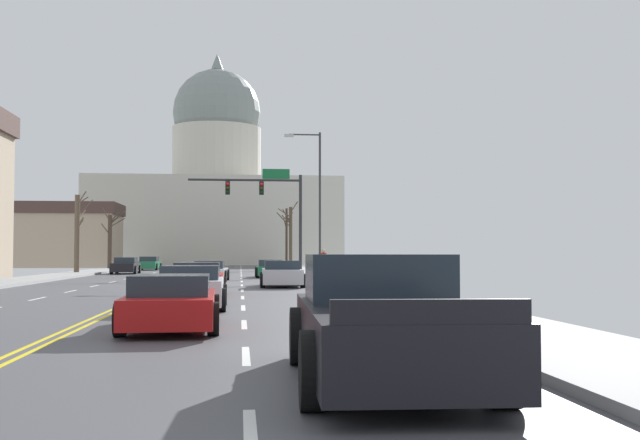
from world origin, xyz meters
name	(u,v)px	position (x,y,z in m)	size (l,w,h in m)	color
ground	(175,283)	(0.00, 0.00, 0.02)	(20.00, 180.00, 0.20)	#48484D
signal_gantry	(270,199)	(5.46, 12.73, 5.33)	(7.91, 0.41, 7.32)	#28282D
street_lamp_right	(316,192)	(7.94, 5.30, 5.26)	(2.23, 0.24, 8.76)	#333338
capitol_building	(216,198)	(0.00, 70.17, 9.52)	(34.05, 21.64, 30.38)	beige
sedan_near_00	(270,269)	(5.37, 9.45, 0.54)	(1.94, 4.42, 1.14)	#1E7247
sedan_near_01	(210,272)	(1.76, 2.48, 0.54)	(2.08, 4.50, 1.14)	silver
sedan_near_02	(282,274)	(5.35, -4.98, 0.57)	(2.09, 4.36, 1.22)	silver
sedan_near_03	(198,280)	(1.85, -12.16, 0.57)	(2.06, 4.62, 1.22)	#B71414
sedan_near_04	(191,288)	(2.04, -19.16, 0.58)	(2.00, 4.23, 1.22)	silver
sedan_near_05	(172,303)	(2.01, -25.06, 0.53)	(2.03, 4.64, 1.13)	#B71414
pickup_truck_near_06	(383,324)	(5.15, -31.83, 0.70)	(2.33, 5.41, 1.54)	black
sedan_oncoming_00	(126,266)	(-5.30, 19.38, 0.60)	(1.98, 4.48, 1.25)	black
sedan_oncoming_01	(149,264)	(-5.06, 32.55, 0.58)	(2.07, 4.41, 1.26)	#1E7247
flank_building_00	(62,235)	(-16.31, 47.30, 3.60)	(12.64, 8.55, 7.11)	tan
bare_tree_00	(290,235)	(8.22, 33.46, 3.31)	(2.12, 1.17, 6.46)	#4C3D2D
bare_tree_01	(110,239)	(-8.91, 34.15, 2.88)	(2.49, 1.62, 5.86)	#423328
bare_tree_02	(287,235)	(8.63, 46.08, 3.61)	(1.11, 2.56, 6.50)	#423328
bare_tree_03	(77,232)	(-8.86, 18.96, 3.20)	(1.40, 3.22, 6.02)	brown
pedestrian_00	(323,263)	(7.69, -1.35, 1.06)	(0.35, 0.34, 1.65)	#4C4238
bicycle_parked	(313,272)	(7.65, 3.71, 0.49)	(0.12, 1.77, 0.85)	black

